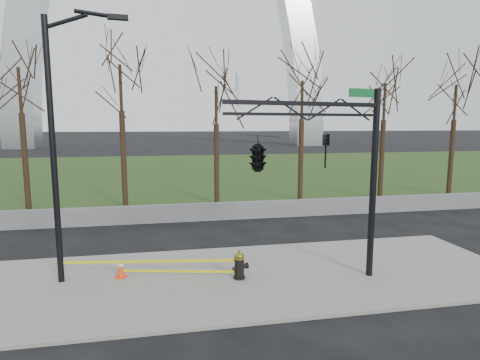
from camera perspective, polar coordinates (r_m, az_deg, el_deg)
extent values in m
plane|color=black|center=(13.16, 0.55, -13.98)|extent=(500.00, 500.00, 0.00)
cube|color=slate|center=(13.14, 0.55, -13.78)|extent=(18.00, 6.00, 0.10)
cube|color=#293F17|center=(42.30, -7.67, 1.35)|extent=(120.00, 40.00, 0.06)
cube|color=#59595B|center=(20.59, -3.95, -4.53)|extent=(60.00, 0.30, 0.90)
cylinder|color=black|center=(12.90, -0.11, -13.80)|extent=(0.37, 0.37, 0.07)
cylinder|color=black|center=(12.80, -0.11, -12.59)|extent=(0.28, 0.28, 0.65)
cylinder|color=black|center=(12.86, 0.84, -12.21)|extent=(0.25, 0.22, 0.17)
cylinder|color=black|center=(12.73, -0.80, -12.60)|extent=(0.13, 0.13, 0.11)
cylinder|color=olive|center=(12.68, -0.11, -11.12)|extent=(0.33, 0.33, 0.07)
ellipsoid|color=olive|center=(12.66, -0.11, -10.84)|extent=(0.30, 0.30, 0.23)
cylinder|color=olive|center=(12.61, -0.11, -10.28)|extent=(0.07, 0.07, 0.09)
cube|color=#F4370C|center=(13.53, -16.70, -13.17)|extent=(0.40, 0.40, 0.03)
cone|color=#F4370C|center=(13.42, -16.75, -11.99)|extent=(0.24, 0.24, 0.56)
cylinder|color=white|center=(13.39, -16.77, -11.57)|extent=(0.18, 0.18, 0.09)
cylinder|color=black|center=(13.02, -25.23, 3.16)|extent=(0.18, 0.18, 8.00)
cylinder|color=black|center=(13.22, -23.80, 20.14)|extent=(1.27, 0.20, 0.56)
cylinder|color=black|center=(13.18, -19.95, 21.48)|extent=(1.21, 0.20, 0.22)
cube|color=black|center=(13.14, -17.14, 21.42)|extent=(0.61, 0.26, 0.14)
cylinder|color=black|center=(13.10, 18.57, -0.87)|extent=(0.20, 0.20, 6.00)
cube|color=black|center=(11.46, 9.54, 10.76)|extent=(4.92, 1.13, 0.12)
cube|color=black|center=(11.45, 9.51, 9.26)|extent=(4.91, 1.09, 0.08)
cube|color=#0C5926|center=(12.59, 17.07, 11.87)|extent=(0.89, 0.22, 0.25)
imported|color=black|center=(11.86, 12.26, 4.07)|extent=(0.20, 0.23, 1.00)
imported|color=black|center=(10.75, 2.58, 3.85)|extent=(1.02, 2.54, 1.00)
cube|color=#DACC0B|center=(12.90, -12.71, -11.34)|extent=(5.46, 0.84, 0.08)
cube|color=#DACC0B|center=(13.01, -8.63, -12.83)|extent=(3.68, 0.81, 0.08)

